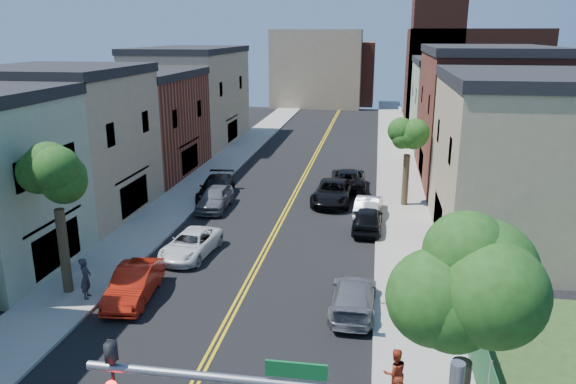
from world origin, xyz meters
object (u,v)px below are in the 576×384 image
at_px(red_sedan, 134,284).
at_px(silver_car_right, 369,206).
at_px(black_car_left, 216,188).
at_px(grey_car_right, 353,296).
at_px(pedestrian_right, 395,373).
at_px(white_pickup, 191,244).
at_px(grey_car_left, 215,198).
at_px(black_car_right, 368,219).
at_px(pedestrian_left, 86,278).
at_px(black_suv_lane, 334,192).
at_px(dark_car_right_far, 348,179).

bearing_deg(red_sedan, silver_car_right, 46.60).
xyz_separation_m(black_car_left, grey_car_right, (10.62, -15.42, -0.09)).
bearing_deg(pedestrian_right, silver_car_right, -105.08).
distance_m(white_pickup, grey_car_right, 10.13).
xyz_separation_m(white_pickup, grey_car_left, (-1.03, 8.09, 0.14)).
bearing_deg(black_car_right, silver_car_right, -88.76).
bearing_deg(pedestrian_left, pedestrian_right, -123.63).
distance_m(red_sedan, black_car_left, 15.89).
xyz_separation_m(grey_car_left, silver_car_right, (10.33, 0.11, -0.08)).
distance_m(white_pickup, pedestrian_right, 14.93).
bearing_deg(black_suv_lane, silver_car_right, -42.06).
xyz_separation_m(white_pickup, grey_car_right, (8.92, -4.81, 0.04)).
xyz_separation_m(black_car_right, pedestrian_left, (-12.20, -11.18, 0.34)).
bearing_deg(pedestrian_left, grey_car_left, -21.48).
xyz_separation_m(red_sedan, grey_car_left, (-0.17, 13.35, 0.04)).
distance_m(white_pickup, pedestrian_left, 6.45).
distance_m(red_sedan, dark_car_right_far, 21.66).
bearing_deg(white_pickup, pedestrian_left, -110.79).
xyz_separation_m(dark_car_right_far, pedestrian_right, (2.92, -25.26, 0.20)).
bearing_deg(pedestrian_left, black_car_left, -17.98).
bearing_deg(dark_car_right_far, grey_car_right, 91.04).
xyz_separation_m(black_car_right, pedestrian_right, (1.22, -16.02, 0.23)).
bearing_deg(silver_car_right, dark_car_right_far, -69.99).
bearing_deg(white_pickup, grey_car_right, -22.34).
bearing_deg(pedestrian_right, red_sedan, -43.85).
xyz_separation_m(grey_car_right, silver_car_right, (0.38, 13.01, 0.03)).
height_order(pedestrian_left, pedestrian_right, pedestrian_left).
relative_size(red_sedan, black_car_right, 1.04).
bearing_deg(black_car_right, white_pickup, 31.56).
bearing_deg(grey_car_left, white_pickup, -84.12).
bearing_deg(grey_car_left, silver_car_right, -0.77).
relative_size(grey_car_left, dark_car_right_far, 0.82).
relative_size(red_sedan, grey_car_left, 0.99).
relative_size(red_sedan, grey_car_right, 0.96).
distance_m(pedestrian_left, pedestrian_right, 14.27).
relative_size(silver_car_right, dark_car_right_far, 0.77).
relative_size(black_car_right, pedestrian_right, 2.64).
bearing_deg(grey_car_left, black_car_left, 103.49).
bearing_deg(pedestrian_right, white_pickup, -63.97).
bearing_deg(black_car_right, black_car_left, -23.92).
relative_size(red_sedan, silver_car_right, 1.06).
relative_size(black_car_left, black_suv_lane, 0.94).
relative_size(white_pickup, black_suv_lane, 0.82).
height_order(black_car_left, dark_car_right_far, dark_car_right_far).
height_order(dark_car_right_far, black_suv_lane, black_suv_lane).
distance_m(grey_car_right, pedestrian_right, 6.00).
bearing_deg(black_car_left, grey_car_left, -80.49).
relative_size(white_pickup, black_car_left, 0.88).
bearing_deg(pedestrian_left, grey_car_right, -99.31).
bearing_deg(white_pickup, dark_car_right_far, 68.64).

